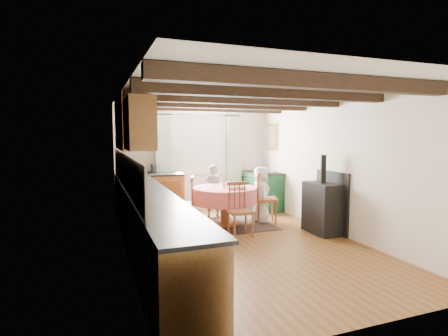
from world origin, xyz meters
name	(u,v)px	position (x,y,z in m)	size (l,w,h in m)	color
floor	(241,242)	(0.00, 0.00, 0.00)	(3.60, 5.50, 0.00)	brown
ceiling	(242,93)	(0.00, 0.00, 2.40)	(3.60, 5.50, 0.00)	white
wall_back	(195,158)	(0.00, 2.75, 1.20)	(3.60, 0.00, 2.40)	silver
wall_front	(365,198)	(0.00, -2.75, 1.20)	(3.60, 0.00, 2.40)	silver
wall_left	(125,174)	(-1.80, 0.00, 1.20)	(0.00, 5.50, 2.40)	silver
wall_right	(334,166)	(1.80, 0.00, 1.20)	(0.00, 5.50, 2.40)	silver
beam_a	(318,81)	(0.00, -2.00, 2.31)	(3.60, 0.16, 0.16)	#36261B
beam_b	(272,92)	(0.00, -1.00, 2.31)	(3.60, 0.16, 0.16)	#36261B
beam_c	(242,99)	(0.00, 0.00, 2.31)	(3.60, 0.16, 0.16)	#36261B
beam_d	(220,104)	(0.00, 1.00, 2.31)	(3.60, 0.16, 0.16)	#36261B
beam_e	(204,108)	(0.00, 2.00, 2.31)	(3.60, 0.16, 0.16)	#36261B
splash_left	(125,172)	(-1.78, 0.30, 1.20)	(0.02, 4.50, 0.55)	beige
splash_back	(152,160)	(-1.00, 2.73, 1.20)	(1.40, 0.02, 0.55)	beige
base_cabinet_left	(148,224)	(-1.50, 0.00, 0.44)	(0.60, 5.30, 0.88)	brown
base_cabinet_back	(152,195)	(-1.05, 2.45, 0.44)	(1.30, 0.60, 0.88)	brown
worktop_left	(148,193)	(-1.48, 0.00, 0.90)	(0.64, 5.30, 0.04)	black
worktop_back	(152,174)	(-1.05, 2.43, 0.90)	(1.30, 0.64, 0.04)	black
wall_cabinet_glass	(128,123)	(-1.63, 1.20, 1.95)	(0.34, 1.80, 0.90)	brown
wall_cabinet_solid	(139,124)	(-1.63, -0.30, 1.90)	(0.34, 0.90, 0.70)	brown
window_frame	(199,141)	(0.10, 2.73, 1.60)	(1.34, 0.03, 1.54)	white
window_pane	(199,141)	(0.10, 2.74, 1.60)	(1.20, 0.01, 1.40)	white
curtain_left	(164,164)	(-0.75, 2.65, 1.10)	(0.35, 0.10, 2.10)	#B1C597
curtain_right	(234,162)	(0.95, 2.65, 1.10)	(0.35, 0.10, 2.10)	#B1C597
curtain_rod	(200,115)	(0.10, 2.65, 2.20)	(0.03, 0.03, 2.00)	black
wall_picture	(272,137)	(1.77, 2.30, 1.70)	(0.04, 0.50, 0.60)	gold
wall_plate	(237,137)	(1.05, 2.72, 1.70)	(0.30, 0.30, 0.02)	silver
rug	(225,225)	(0.13, 1.11, 0.01)	(1.76, 1.37, 0.01)	black
dining_table	(225,206)	(0.13, 1.11, 0.37)	(1.23, 1.23, 0.74)	#D85271
chair_near	(240,209)	(0.13, 0.33, 0.47)	(0.40, 0.42, 0.94)	brown
chair_left	(183,202)	(-0.67, 1.18, 0.49)	(0.42, 0.44, 0.99)	brown
chair_right	(266,197)	(0.97, 1.02, 0.51)	(0.44, 0.46, 1.03)	brown
aga_range	(263,190)	(1.47, 2.16, 0.45)	(0.63, 0.98, 0.90)	#0D3A1C
cast_iron_stove	(323,194)	(1.58, 0.02, 0.70)	(0.42, 0.70, 1.40)	black
child_far	(212,191)	(0.13, 1.86, 0.56)	(0.41, 0.27, 1.13)	slate
child_right	(261,194)	(0.91, 1.13, 0.56)	(0.55, 0.36, 1.12)	silver
bowl_a	(240,187)	(0.33, 0.82, 0.77)	(0.24, 0.24, 0.06)	silver
bowl_b	(232,188)	(0.16, 0.79, 0.77)	(0.18, 0.18, 0.06)	silver
cup	(224,185)	(0.12, 1.10, 0.79)	(0.10, 0.10, 0.09)	silver
canister_tall	(141,168)	(-1.28, 2.46, 1.04)	(0.14, 0.14, 0.25)	#262628
canister_wide	(155,168)	(-0.96, 2.55, 1.02)	(0.18, 0.18, 0.19)	#262628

